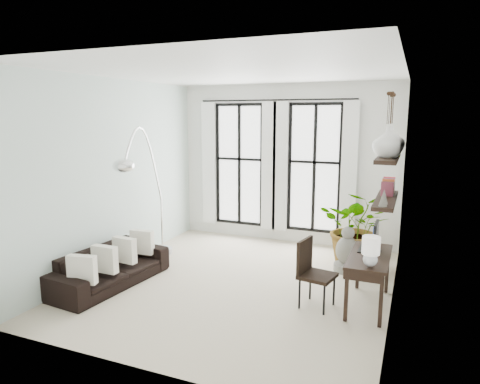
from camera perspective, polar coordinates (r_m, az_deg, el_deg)
The scene contains 16 objects.
floor at distance 6.83m, azimuth -0.21°, elevation -12.04°, with size 5.00×5.00×0.00m, color beige.
ceiling at distance 6.35m, azimuth -0.23°, elevation 15.76°, with size 5.00×5.00×0.00m, color white.
wall_left at distance 7.54m, azimuth -16.22°, elevation 2.30°, with size 5.00×5.00×0.00m, color silver.
wall_right at distance 5.92m, azimuth 20.32°, elevation -0.02°, with size 5.00×5.00×0.00m, color white.
wall_back at distance 8.74m, azimuth 6.11°, elevation 3.68°, with size 4.50×4.50×0.00m, color white.
windows at distance 8.73m, azimuth 4.71°, elevation 3.43°, with size 3.26×0.13×2.65m.
wall_shelves at distance 5.87m, azimuth 19.01°, elevation 1.23°, with size 0.25×1.30×0.60m.
sofa at distance 6.96m, azimuth -16.89°, elevation -9.54°, with size 1.95×0.76×0.57m, color black.
throw_pillows at distance 6.84m, azimuth -16.33°, elevation -7.98°, with size 0.40×1.52×0.40m.
plant at distance 7.70m, azimuth 15.32°, elevation -4.59°, with size 1.20×1.04×1.34m, color #2D7228.
desk at distance 6.03m, azimuth 16.83°, elevation -8.56°, with size 0.52×1.23×1.12m.
desk_chair at distance 5.98m, azimuth 9.54°, elevation -10.04°, with size 0.52×0.52×0.93m.
arc_lamp at distance 7.20m, azimuth -12.77°, elevation 4.28°, with size 0.74×1.91×2.41m.
buddha at distance 7.42m, azimuth 14.10°, elevation -7.84°, with size 0.43×0.43×0.77m.
vase_a at distance 5.52m, azimuth 19.15°, elevation 6.33°, with size 0.37×0.37×0.38m, color white.
vase_b at distance 5.92m, azimuth 19.39°, elevation 6.54°, with size 0.37×0.37×0.38m, color white.
Camera 1 is at (2.43, -5.83, 2.59)m, focal length 32.00 mm.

